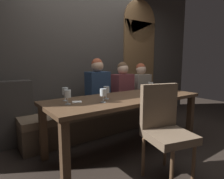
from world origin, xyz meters
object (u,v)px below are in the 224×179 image
(wine_glass_far_left, at_px, (103,93))
(dessert_plate, at_px, (162,91))
(diner_bearded, at_px, (123,84))
(diner_far_end, at_px, (141,83))
(wine_glass_near_left, at_px, (67,94))
(diner_redhead, at_px, (98,85))
(wine_glass_center_front, at_px, (151,85))
(wine_glass_near_right, at_px, (106,90))
(wine_glass_end_left, at_px, (65,92))
(fork_on_table, at_px, (168,91))
(dining_table, at_px, (126,103))
(chair_near_side, at_px, (165,125))
(banquette_bench, at_px, (99,120))

(wine_glass_far_left, xyz_separation_m, dessert_plate, (1.17, 0.09, -0.10))
(dessert_plate, bearing_deg, diner_bearded, 107.07)
(diner_far_end, height_order, wine_glass_near_left, diner_far_end)
(diner_redhead, relative_size, diner_far_end, 1.11)
(wine_glass_center_front, relative_size, dessert_plate, 0.86)
(wine_glass_near_right, bearing_deg, wine_glass_center_front, 2.79)
(wine_glass_near_right, distance_m, dessert_plate, 1.03)
(wine_glass_end_left, xyz_separation_m, dessert_plate, (1.49, -0.27, -0.10))
(dessert_plate, bearing_deg, wine_glass_end_left, 169.73)
(diner_bearded, height_order, fork_on_table, diner_bearded)
(diner_far_end, distance_m, dessert_plate, 0.81)
(diner_bearded, bearing_deg, dining_table, -126.13)
(chair_near_side, relative_size, wine_glass_near_left, 5.98)
(diner_redhead, bearing_deg, wine_glass_near_right, -112.17)
(chair_near_side, bearing_deg, fork_on_table, 36.15)
(wine_glass_near_left, bearing_deg, wine_glass_far_left, -21.80)
(dining_table, relative_size, dessert_plate, 11.58)
(chair_near_side, bearing_deg, diner_redhead, 88.40)
(diner_far_end, bearing_deg, wine_glass_center_front, -123.02)
(diner_redhead, bearing_deg, dessert_plate, -43.98)
(dining_table, relative_size, chair_near_side, 2.24)
(banquette_bench, relative_size, wine_glass_center_front, 15.24)
(wine_glass_far_left, relative_size, wine_glass_near_right, 1.00)
(dining_table, xyz_separation_m, dessert_plate, (0.72, -0.03, 0.10))
(wine_glass_near_right, bearing_deg, wine_glass_far_left, -134.52)
(wine_glass_end_left, bearing_deg, diner_far_end, 15.52)
(diner_bearded, height_order, wine_glass_near_left, diner_bearded)
(diner_far_end, bearing_deg, diner_redhead, -177.87)
(banquette_bench, xyz_separation_m, wine_glass_far_left, (-0.45, -0.82, 0.63))
(diner_redhead, bearing_deg, chair_near_side, -91.60)
(wine_glass_far_left, height_order, wine_glass_near_right, same)
(banquette_bench, xyz_separation_m, fork_on_table, (0.86, -0.75, 0.51))
(wine_glass_near_left, distance_m, wine_glass_near_right, 0.53)
(wine_glass_near_left, height_order, wine_glass_center_front, same)
(diner_bearded, distance_m, wine_glass_center_front, 0.62)
(diner_far_end, height_order, wine_glass_near_right, diner_far_end)
(banquette_bench, distance_m, diner_far_end, 1.15)
(wine_glass_end_left, height_order, fork_on_table, wine_glass_end_left)
(wine_glass_near_left, xyz_separation_m, wine_glass_center_front, (1.40, 0.04, -0.00))
(banquette_bench, relative_size, wine_glass_near_left, 15.24)
(wine_glass_far_left, xyz_separation_m, fork_on_table, (1.30, 0.07, -0.11))
(wine_glass_near_left, bearing_deg, diner_bearded, 26.13)
(wine_glass_near_right, bearing_deg, diner_redhead, 67.83)
(wine_glass_far_left, height_order, wine_glass_near_left, same)
(dessert_plate, bearing_deg, dining_table, 177.48)
(diner_redhead, xyz_separation_m, wine_glass_near_right, (-0.27, -0.66, 0.01))
(chair_near_side, height_order, wine_glass_near_left, chair_near_side)
(diner_far_end, distance_m, wine_glass_near_left, 1.96)
(wine_glass_center_front, height_order, wine_glass_near_right, same)
(banquette_bench, distance_m, wine_glass_end_left, 1.10)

